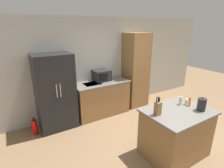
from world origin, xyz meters
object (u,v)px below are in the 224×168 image
at_px(spice_bottle_short_red, 180,101).
at_px(spice_bottle_amber_oil, 190,102).
at_px(refrigerator, 55,92).
at_px(spice_bottle_tall_dark, 186,102).
at_px(microwave, 102,75).
at_px(pantry_cabinet, 136,70).
at_px(knife_block, 158,108).
at_px(fire_extinguisher, 35,127).
at_px(kettle, 202,104).

height_order(spice_bottle_short_red, spice_bottle_amber_oil, same).
bearing_deg(refrigerator, spice_bottle_tall_dark, -46.84).
xyz_separation_m(microwave, spice_bottle_tall_dark, (0.65, -2.19, -0.10)).
height_order(pantry_cabinet, spice_bottle_amber_oil, pantry_cabinet).
distance_m(knife_block, spice_bottle_short_red, 0.67).
xyz_separation_m(refrigerator, microwave, (1.30, 0.11, 0.19)).
xyz_separation_m(refrigerator, spice_bottle_tall_dark, (1.95, -2.08, 0.09)).
height_order(refrigerator, knife_block, refrigerator).
relative_size(pantry_cabinet, microwave, 4.93).
bearing_deg(microwave, pantry_cabinet, -4.44).
relative_size(microwave, knife_block, 1.30).
xyz_separation_m(spice_bottle_short_red, fire_extinguisher, (-2.42, 1.93, -0.82)).
relative_size(spice_bottle_tall_dark, spice_bottle_amber_oil, 0.71).
bearing_deg(spice_bottle_tall_dark, fire_extinguisher, 141.47).
xyz_separation_m(refrigerator, spice_bottle_short_red, (1.86, -2.02, 0.11)).
height_order(spice_bottle_tall_dark, spice_bottle_amber_oil, spice_bottle_amber_oil).
bearing_deg(microwave, spice_bottle_amber_oil, -73.78).
bearing_deg(spice_bottle_amber_oil, fire_extinguisher, 140.59).
xyz_separation_m(spice_bottle_short_red, spice_bottle_amber_oil, (0.09, -0.13, 0.00)).
relative_size(spice_bottle_short_red, spice_bottle_amber_oil, 1.00).
xyz_separation_m(spice_bottle_short_red, kettle, (0.12, -0.35, 0.04)).
xyz_separation_m(pantry_cabinet, spice_bottle_amber_oil, (-0.45, -2.17, -0.09)).
bearing_deg(refrigerator, microwave, 4.94).
bearing_deg(kettle, pantry_cabinet, 79.81).
bearing_deg(spice_bottle_tall_dark, spice_bottle_short_red, 144.08).
bearing_deg(knife_block, spice_bottle_tall_dark, -0.19).
xyz_separation_m(pantry_cabinet, spice_bottle_tall_dark, (-0.46, -2.11, -0.11)).
bearing_deg(spice_bottle_tall_dark, pantry_cabinet, 77.71).
bearing_deg(spice_bottle_short_red, microwave, 104.85).
bearing_deg(microwave, spice_bottle_tall_dark, -73.42).
height_order(microwave, kettle, microwave).
distance_m(spice_bottle_tall_dark, spice_bottle_amber_oil, 0.07).
bearing_deg(fire_extinguisher, refrigerator, 8.58).
bearing_deg(spice_bottle_amber_oil, refrigerator, 132.32).
bearing_deg(spice_bottle_short_red, knife_block, -174.75).
bearing_deg(spice_bottle_tall_dark, knife_block, 179.81).
xyz_separation_m(refrigerator, pantry_cabinet, (2.41, 0.03, 0.20)).
xyz_separation_m(refrigerator, spice_bottle_amber_oil, (1.96, -2.15, 0.11)).
height_order(knife_block, spice_bottle_short_red, knife_block).
distance_m(pantry_cabinet, spice_bottle_short_red, 2.12).
bearing_deg(spice_bottle_short_red, kettle, -71.74).
bearing_deg(kettle, knife_block, 159.65).
distance_m(knife_block, kettle, 0.84).
distance_m(knife_block, fire_extinguisher, 2.79).
xyz_separation_m(spice_bottle_tall_dark, fire_extinguisher, (-2.51, 2.00, -0.80)).
bearing_deg(kettle, fire_extinguisher, 137.97).
bearing_deg(knife_block, microwave, 87.26).
distance_m(pantry_cabinet, kettle, 2.44).
distance_m(refrigerator, kettle, 3.09).
xyz_separation_m(knife_block, spice_bottle_amber_oil, (0.76, -0.07, -0.05)).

